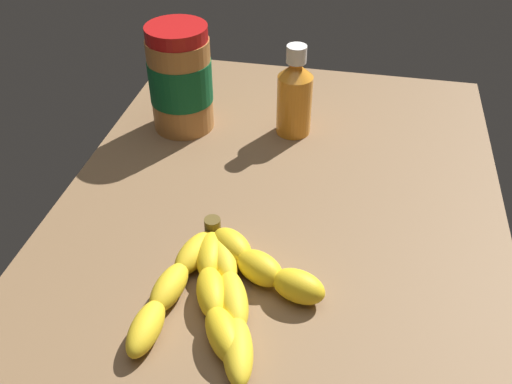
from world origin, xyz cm
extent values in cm
cube|color=brown|center=(0.00, 0.00, -2.24)|extent=(79.93, 58.86, 4.48)
ellipsoid|color=yellow|center=(13.43, -8.01, 1.54)|extent=(7.77, 4.83, 3.09)
ellipsoid|color=yellow|center=(19.08, -9.19, 1.54)|extent=(7.61, 4.16, 3.09)
ellipsoid|color=yellow|center=(24.82, -9.78, 1.54)|extent=(7.37, 3.44, 3.09)
ellipsoid|color=yellow|center=(13.49, -6.05, 1.64)|extent=(7.71, 4.61, 3.28)
ellipsoid|color=yellow|center=(19.00, -4.41, 1.64)|extent=(7.91, 5.74, 3.28)
ellipsoid|color=yellow|center=(24.09, -1.77, 1.64)|extent=(7.84, 6.66, 3.28)
ellipsoid|color=yellow|center=(13.41, -4.65, 1.52)|extent=(8.68, 6.54, 3.05)
ellipsoid|color=yellow|center=(19.36, -1.91, 1.52)|extent=(8.75, 5.85, 3.05)
ellipsoid|color=yellow|center=(25.58, 0.16, 1.52)|extent=(8.72, 5.10, 3.05)
ellipsoid|color=yellow|center=(11.76, -3.88, 1.81)|extent=(6.74, 7.02, 3.62)
ellipsoid|color=yellow|center=(14.52, 0.16, 1.81)|extent=(6.10, 7.13, 3.62)
ellipsoid|color=yellow|center=(16.37, 4.68, 1.81)|extent=(5.19, 6.91, 3.62)
cylinder|color=brown|center=(9.19, -6.89, 1.80)|extent=(2.00, 2.00, 3.00)
cylinder|color=#B27238|center=(-15.86, -18.34, 7.25)|extent=(9.52, 9.52, 14.50)
cylinder|color=#0F592D|center=(-15.86, -18.34, 7.98)|extent=(9.71, 9.71, 6.53)
cylinder|color=#B71414|center=(-15.86, -18.34, 15.54)|extent=(9.21, 9.21, 2.07)
cylinder|color=orange|center=(-17.51, -0.93, 4.76)|extent=(5.38, 5.38, 9.52)
cone|color=orange|center=(-17.51, -0.93, 10.68)|extent=(5.38, 5.38, 2.31)
cylinder|color=white|center=(-17.51, -0.93, 13.10)|extent=(2.98, 2.98, 2.54)
camera|label=1|loc=(57.93, 8.40, 48.05)|focal=39.43mm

